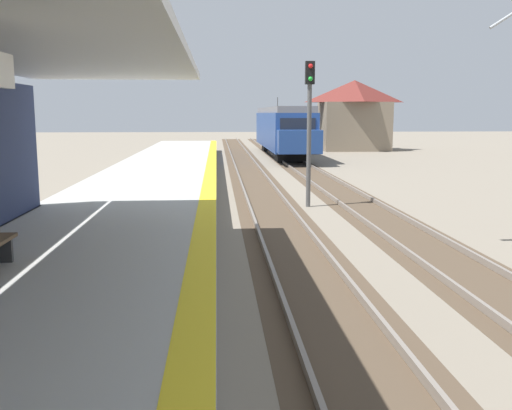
% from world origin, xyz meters
% --- Properties ---
extents(station_platform, '(5.00, 80.00, 0.91)m').
position_xyz_m(station_platform, '(-2.50, 16.00, 0.45)').
color(station_platform, '#A8A8A3').
rests_on(station_platform, ground).
extents(track_pair_nearest_platform, '(2.34, 120.00, 0.16)m').
position_xyz_m(track_pair_nearest_platform, '(1.90, 20.00, 0.05)').
color(track_pair_nearest_platform, '#4C3D2D').
rests_on(track_pair_nearest_platform, ground).
extents(track_pair_middle, '(2.34, 120.00, 0.16)m').
position_xyz_m(track_pair_middle, '(5.30, 20.00, 0.05)').
color(track_pair_middle, '#4C3D2D').
rests_on(track_pair_middle, ground).
extents(approaching_train, '(2.93, 19.60, 4.76)m').
position_xyz_m(approaching_train, '(5.30, 48.79, 2.18)').
color(approaching_train, navy).
rests_on(approaching_train, ground).
extents(rail_signal_post, '(0.32, 0.34, 5.20)m').
position_xyz_m(rail_signal_post, '(3.35, 23.37, 3.19)').
color(rail_signal_post, '#4C4C4C').
rests_on(rail_signal_post, ground).
extents(distant_trackside_house, '(6.60, 5.28, 6.40)m').
position_xyz_m(distant_trackside_house, '(12.72, 55.75, 3.34)').
color(distant_trackside_house, '#7F705B').
rests_on(distant_trackside_house, ground).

